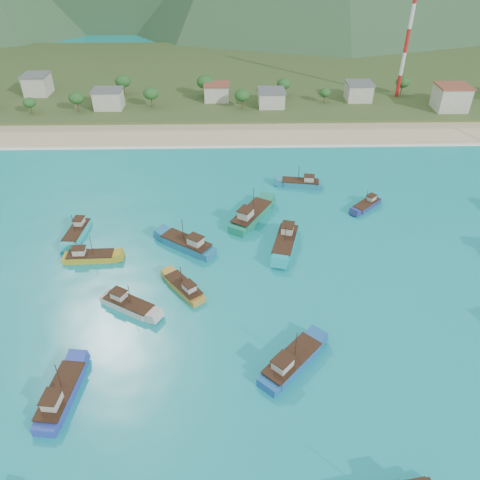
{
  "coord_description": "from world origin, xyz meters",
  "views": [
    {
      "loc": [
        4.85,
        -56.77,
        55.53
      ],
      "look_at": [
        6.47,
        18.0,
        3.0
      ],
      "focal_mm": 35.0,
      "sensor_mm": 36.0,
      "label": 1
    }
  ],
  "objects_px": {
    "boat_11": "(301,184)",
    "boat_28": "(90,257)",
    "boat_16": "(367,205)",
    "boat_3": "(285,242)",
    "boat_8": "(77,232)",
    "boat_20": "(187,245)",
    "boat_26": "(128,305)",
    "boat_18": "(291,363)",
    "radio_tower": "(409,29)",
    "boat_0": "(184,288)",
    "boat_10": "(61,396)",
    "boat_6": "(251,216)"
  },
  "relations": [
    {
      "from": "boat_11",
      "to": "boat_28",
      "type": "distance_m",
      "value": 53.45
    },
    {
      "from": "radio_tower",
      "to": "boat_26",
      "type": "bearing_deg",
      "value": -126.19
    },
    {
      "from": "boat_0",
      "to": "boat_20",
      "type": "height_order",
      "value": "boat_20"
    },
    {
      "from": "boat_10",
      "to": "boat_28",
      "type": "height_order",
      "value": "boat_10"
    },
    {
      "from": "boat_26",
      "to": "boat_0",
      "type": "bearing_deg",
      "value": 144.86
    },
    {
      "from": "boat_11",
      "to": "boat_18",
      "type": "height_order",
      "value": "boat_18"
    },
    {
      "from": "boat_11",
      "to": "boat_28",
      "type": "xyz_separation_m",
      "value": [
        -44.89,
        -29.01,
        -0.02
      ]
    },
    {
      "from": "boat_3",
      "to": "boat_8",
      "type": "xyz_separation_m",
      "value": [
        -43.13,
        4.9,
        -0.25
      ]
    },
    {
      "from": "boat_26",
      "to": "boat_28",
      "type": "height_order",
      "value": "boat_26"
    },
    {
      "from": "boat_11",
      "to": "boat_16",
      "type": "distance_m",
      "value": 17.24
    },
    {
      "from": "boat_3",
      "to": "boat_26",
      "type": "bearing_deg",
      "value": 46.7
    },
    {
      "from": "boat_6",
      "to": "boat_26",
      "type": "height_order",
      "value": "boat_6"
    },
    {
      "from": "boat_20",
      "to": "boat_3",
      "type": "bearing_deg",
      "value": -53.89
    },
    {
      "from": "boat_0",
      "to": "boat_10",
      "type": "bearing_deg",
      "value": -162.13
    },
    {
      "from": "radio_tower",
      "to": "boat_28",
      "type": "xyz_separation_m",
      "value": [
        -87.05,
        -91.83,
        -23.43
      ]
    },
    {
      "from": "boat_16",
      "to": "boat_20",
      "type": "height_order",
      "value": "boat_20"
    },
    {
      "from": "boat_18",
      "to": "boat_28",
      "type": "bearing_deg",
      "value": -173.89
    },
    {
      "from": "boat_8",
      "to": "boat_26",
      "type": "relative_size",
      "value": 1.01
    },
    {
      "from": "boat_3",
      "to": "boat_16",
      "type": "height_order",
      "value": "boat_3"
    },
    {
      "from": "boat_8",
      "to": "boat_18",
      "type": "relative_size",
      "value": 0.93
    },
    {
      "from": "boat_3",
      "to": "boat_16",
      "type": "relative_size",
      "value": 1.62
    },
    {
      "from": "boat_20",
      "to": "boat_26",
      "type": "relative_size",
      "value": 1.16
    },
    {
      "from": "boat_11",
      "to": "boat_28",
      "type": "relative_size",
      "value": 1.05
    },
    {
      "from": "boat_8",
      "to": "boat_11",
      "type": "relative_size",
      "value": 0.98
    },
    {
      "from": "boat_6",
      "to": "boat_8",
      "type": "height_order",
      "value": "boat_6"
    },
    {
      "from": "radio_tower",
      "to": "boat_0",
      "type": "relative_size",
      "value": 4.97
    },
    {
      "from": "boat_8",
      "to": "boat_28",
      "type": "distance_m",
      "value": 9.88
    },
    {
      "from": "boat_3",
      "to": "boat_11",
      "type": "height_order",
      "value": "boat_3"
    },
    {
      "from": "boat_6",
      "to": "boat_16",
      "type": "relative_size",
      "value": 1.72
    },
    {
      "from": "boat_10",
      "to": "boat_16",
      "type": "bearing_deg",
      "value": 49.21
    },
    {
      "from": "boat_8",
      "to": "boat_26",
      "type": "xyz_separation_m",
      "value": [
        14.51,
        -22.44,
        0.01
      ]
    },
    {
      "from": "boat_6",
      "to": "boat_10",
      "type": "distance_m",
      "value": 53.57
    },
    {
      "from": "boat_3",
      "to": "boat_20",
      "type": "bearing_deg",
      "value": 16.17
    },
    {
      "from": "radio_tower",
      "to": "boat_18",
      "type": "xyz_separation_m",
      "value": [
        -50.91,
        -118.85,
        -23.23
      ]
    },
    {
      "from": "boat_8",
      "to": "boat_10",
      "type": "relative_size",
      "value": 0.88
    },
    {
      "from": "boat_6",
      "to": "boat_10",
      "type": "xyz_separation_m",
      "value": [
        -28.14,
        -45.59,
        -0.23
      ]
    },
    {
      "from": "boat_8",
      "to": "boat_10",
      "type": "distance_m",
      "value": 41.54
    },
    {
      "from": "boat_6",
      "to": "boat_11",
      "type": "height_order",
      "value": "boat_6"
    },
    {
      "from": "boat_28",
      "to": "boat_3",
      "type": "bearing_deg",
      "value": 93.91
    },
    {
      "from": "boat_11",
      "to": "boat_20",
      "type": "relative_size",
      "value": 0.89
    },
    {
      "from": "boat_18",
      "to": "boat_28",
      "type": "xyz_separation_m",
      "value": [
        -36.13,
        27.02,
        -0.21
      ]
    },
    {
      "from": "boat_26",
      "to": "radio_tower",
      "type": "bearing_deg",
      "value": 174.18
    },
    {
      "from": "boat_10",
      "to": "boat_0",
      "type": "bearing_deg",
      "value": 62.25
    },
    {
      "from": "boat_8",
      "to": "boat_18",
      "type": "distance_m",
      "value": 54.25
    },
    {
      "from": "boat_10",
      "to": "boat_20",
      "type": "xyz_separation_m",
      "value": [
        14.96,
        35.44,
        0.06
      ]
    },
    {
      "from": "boat_18",
      "to": "boat_16",
      "type": "bearing_deg",
      "value": 106.63
    },
    {
      "from": "boat_3",
      "to": "boat_26",
      "type": "relative_size",
      "value": 1.26
    },
    {
      "from": "boat_28",
      "to": "boat_16",
      "type": "bearing_deg",
      "value": 105.9
    },
    {
      "from": "boat_6",
      "to": "boat_20",
      "type": "height_order",
      "value": "boat_6"
    },
    {
      "from": "boat_26",
      "to": "boat_28",
      "type": "bearing_deg",
      "value": -114.15
    }
  ]
}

